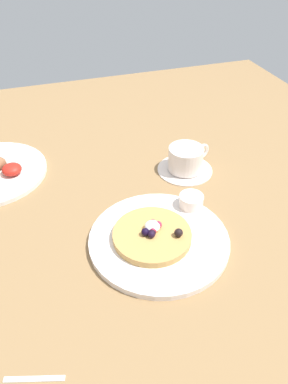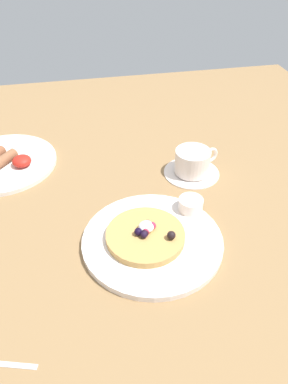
{
  "view_description": "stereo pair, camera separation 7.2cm",
  "coord_description": "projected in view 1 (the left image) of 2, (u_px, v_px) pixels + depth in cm",
  "views": [
    {
      "loc": [
        -13.11,
        -60.68,
        53.46
      ],
      "look_at": [
        6.36,
        -1.35,
        4.0
      ],
      "focal_mm": 34.81,
      "sensor_mm": 36.0,
      "label": 1
    },
    {
      "loc": [
        -6.12,
        -62.53,
        53.46
      ],
      "look_at": [
        6.36,
        -1.35,
        4.0
      ],
      "focal_mm": 34.81,
      "sensor_mm": 36.0,
      "label": 2
    }
  ],
  "objects": [
    {
      "name": "coffee_saucer",
      "position": [
        185.0,
        169.0,
        0.93
      ],
      "size": [
        13.63,
        13.63,
        0.62
      ],
      "primitive_type": "cylinder",
      "color": "white",
      "rests_on": "ground_plane"
    },
    {
      "name": "syrup_ramekin",
      "position": [
        191.0,
        201.0,
        0.79
      ],
      "size": [
        5.21,
        5.21,
        2.66
      ],
      "color": "white",
      "rests_on": "pancake_plate"
    },
    {
      "name": "pancake_with_berries",
      "position": [
        152.0,
        235.0,
        0.72
      ],
      "size": [
        15.41,
        15.41,
        3.26
      ],
      "color": "tan",
      "rests_on": "pancake_plate"
    },
    {
      "name": "pancake_plate",
      "position": [
        159.0,
        240.0,
        0.73
      ],
      "size": [
        27.59,
        27.59,
        1.28
      ],
      "primitive_type": "cylinder",
      "color": "white",
      "rests_on": "ground_plane"
    },
    {
      "name": "ground_plane",
      "position": [
        115.0,
        213.0,
        0.83
      ],
      "size": [
        155.95,
        150.32,
        3.0
      ],
      "primitive_type": "cube",
      "color": "olive"
    },
    {
      "name": "coffee_cup",
      "position": [
        186.0,
        158.0,
        0.91
      ],
      "size": [
        11.37,
        8.5,
        5.8
      ],
      "color": "white",
      "rests_on": "coffee_saucer"
    }
  ]
}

